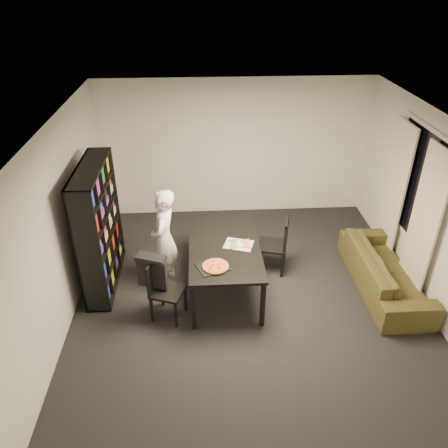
{
  "coord_description": "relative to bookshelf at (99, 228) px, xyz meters",
  "views": [
    {
      "loc": [
        -0.66,
        -4.93,
        4.21
      ],
      "look_at": [
        -0.34,
        0.43,
        1.05
      ],
      "focal_mm": 35.0,
      "sensor_mm": 36.0,
      "label": 1
    }
  ],
  "objects": [
    {
      "name": "room",
      "position": [
        2.16,
        -0.6,
        0.35
      ],
      "size": [
        5.01,
        5.51,
        2.61
      ],
      "color": "black",
      "rests_on": "ground"
    },
    {
      "name": "window_pane",
      "position": [
        4.64,
        -0.0,
        0.55
      ],
      "size": [
        0.02,
        1.4,
        1.6
      ],
      "primitive_type": "cube",
      "color": "black",
      "rests_on": "room"
    },
    {
      "name": "window_frame",
      "position": [
        4.64,
        -0.0,
        0.55
      ],
      "size": [
        0.03,
        1.52,
        1.72
      ],
      "primitive_type": "cube",
      "color": "white",
      "rests_on": "room"
    },
    {
      "name": "curtain_left",
      "position": [
        4.56,
        -0.52,
        0.2
      ],
      "size": [
        0.03,
        0.7,
        2.25
      ],
      "primitive_type": "cube",
      "color": "silver",
      "rests_on": "room"
    },
    {
      "name": "curtain_right",
      "position": [
        4.56,
        0.52,
        0.2
      ],
      "size": [
        0.03,
        0.7,
        2.25
      ],
      "primitive_type": "cube",
      "color": "silver",
      "rests_on": "room"
    },
    {
      "name": "bookshelf",
      "position": [
        0.0,
        0.0,
        0.0
      ],
      "size": [
        0.35,
        1.5,
        1.9
      ],
      "primitive_type": "cube",
      "color": "black",
      "rests_on": "room"
    },
    {
      "name": "dining_table",
      "position": [
        1.81,
        -0.27,
        -0.26
      ],
      "size": [
        1.01,
        1.83,
        0.76
      ],
      "color": "black",
      "rests_on": "room"
    },
    {
      "name": "chair_left",
      "position": [
        0.93,
        -0.84,
        -0.44
      ],
      "size": [
        0.53,
        0.53,
        0.89
      ],
      "rotation": [
        0.0,
        0.0,
        1.22
      ],
      "color": "black",
      "rests_on": "room"
    },
    {
      "name": "chair_right",
      "position": [
        2.68,
        0.12,
        -0.42
      ],
      "size": [
        0.53,
        0.53,
        0.94
      ],
      "rotation": [
        0.0,
        0.0,
        -1.83
      ],
      "color": "black",
      "rests_on": "room"
    },
    {
      "name": "draped_jacket",
      "position": [
        0.81,
        -0.8,
        -0.21
      ],
      "size": [
        0.43,
        0.3,
        0.49
      ],
      "rotation": [
        0.0,
        0.0,
        1.22
      ],
      "color": "black",
      "rests_on": "chair_left"
    },
    {
      "name": "person",
      "position": [
        0.94,
        -0.09,
        -0.17
      ],
      "size": [
        0.45,
        0.62,
        1.56
      ],
      "primitive_type": "imported",
      "rotation": [
        0.0,
        0.0,
        -1.71
      ],
      "color": "white",
      "rests_on": "room"
    },
    {
      "name": "baking_tray",
      "position": [
        1.63,
        -0.81,
        -0.18
      ],
      "size": [
        0.49,
        0.44,
        0.01
      ],
      "primitive_type": "cube",
      "rotation": [
        0.0,
        0.0,
        0.37
      ],
      "color": "black",
      "rests_on": "dining_table"
    },
    {
      "name": "pepperoni_pizza",
      "position": [
        1.66,
        -0.82,
        -0.16
      ],
      "size": [
        0.35,
        0.35,
        0.03
      ],
      "rotation": [
        0.0,
        0.0,
        -0.24
      ],
      "color": "#A96631",
      "rests_on": "dining_table"
    },
    {
      "name": "kitchen_towel",
      "position": [
        2.02,
        -0.28,
        -0.19
      ],
      "size": [
        0.47,
        0.41,
        0.01
      ],
      "primitive_type": "cube",
      "rotation": [
        0.0,
        0.0,
        -0.31
      ],
      "color": "silver",
      "rests_on": "dining_table"
    },
    {
      "name": "pizza_slices",
      "position": [
        2.03,
        -0.28,
        -0.17
      ],
      "size": [
        0.38,
        0.32,
        0.01
      ],
      "primitive_type": null,
      "rotation": [
        0.0,
        0.0,
        -0.03
      ],
      "color": "#B66B39",
      "rests_on": "dining_table"
    },
    {
      "name": "sofa",
      "position": [
        4.21,
        -0.42,
        -0.65
      ],
      "size": [
        0.8,
        2.05,
        0.6
      ],
      "primitive_type": "imported",
      "rotation": [
        0.0,
        0.0,
        1.57
      ],
      "color": "#382F16",
      "rests_on": "room"
    }
  ]
}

